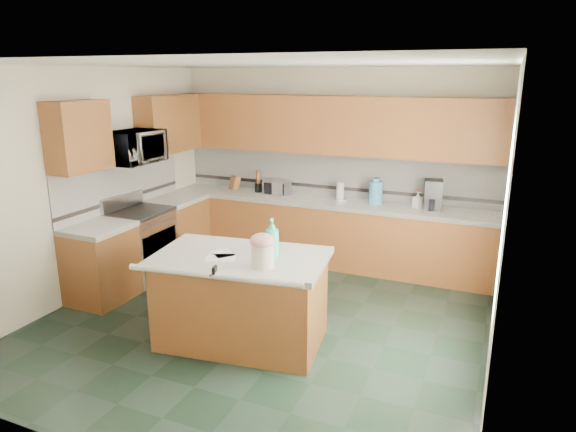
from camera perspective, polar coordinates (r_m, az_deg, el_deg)
The scene contains 52 objects.
floor at distance 5.74m, azimuth -2.82°, elevation -11.56°, with size 4.60×4.60×0.00m, color black.
ceiling at distance 5.11m, azimuth -3.23°, elevation 16.51°, with size 4.60×4.60×0.00m, color white.
wall_back at distance 7.37m, azimuth 5.02°, elevation 5.60°, with size 4.60×0.04×2.70m, color #ECE3C6.
wall_front at distance 3.44m, azimuth -20.48°, elevation -6.92°, with size 4.60×0.04×2.70m, color #ECE3C6.
wall_left at distance 6.61m, azimuth -21.41°, elevation 3.44°, with size 0.04×4.60×2.70m, color #ECE3C6.
wall_right at distance 4.75m, azimuth 23.00°, elevation -1.11°, with size 0.04×4.60×2.70m, color #ECE3C6.
back_base_cab at distance 7.29m, azimuth 4.06°, elevation -1.94°, with size 4.60×0.60×0.86m, color #412611.
back_countertop at distance 7.17m, azimuth 4.13°, elevation 1.58°, with size 4.60×0.64×0.06m, color white.
back_upper_cab at distance 7.12m, azimuth 4.66°, elevation 10.05°, with size 4.60×0.33×0.78m, color #412611.
back_backsplash at distance 7.36m, azimuth 4.92°, elevation 4.68°, with size 4.60×0.02×0.63m, color silver.
back_accent_band at distance 7.39m, azimuth 4.87°, elevation 3.18°, with size 4.60×0.01×0.05m, color black.
left_base_cab_rear at distance 7.58m, azimuth -12.21°, elevation -1.58°, with size 0.60×0.82×0.86m, color #412611.
left_counter_rear at distance 7.46m, azimuth -12.41°, elevation 1.80°, with size 0.64×0.82×0.06m, color white.
left_base_cab_front at distance 6.47m, azimuth -20.05°, elevation -5.17°, with size 0.60×0.72×0.86m, color #412611.
left_counter_front at distance 6.33m, azimuth -20.43°, elevation -1.26°, with size 0.64×0.72×0.06m, color white.
left_backsplash at distance 7.00m, azimuth -18.00°, elevation 3.41°, with size 0.02×2.30×0.63m, color silver.
left_accent_band at distance 7.04m, azimuth -17.84°, elevation 1.86°, with size 0.01×2.30×0.05m, color black.
left_upper_cab_rear at distance 7.48m, azimuth -13.13°, elevation 9.96°, with size 0.33×1.09×0.78m, color #412611.
left_upper_cab_front at distance 6.22m, azimuth -22.25°, elevation 8.20°, with size 0.33×0.72×0.78m, color #412611.
range_body at distance 6.98m, azimuth -15.95°, elevation -3.22°, with size 0.60×0.76×0.88m, color #B7B7BC.
range_oven_door at distance 6.82m, azimuth -14.02°, elevation -3.88°, with size 0.02×0.68×0.55m, color black.
range_cooktop at distance 6.85m, azimuth -16.23°, elevation 0.43°, with size 0.62×0.78×0.04m, color black.
range_handle at distance 6.69m, azimuth -14.03°, elevation -0.84°, with size 0.02×0.02×0.66m, color #B7B7BC.
range_backguard at distance 6.99m, azimuth -17.95°, elevation 1.59°, with size 0.06×0.76×0.18m, color #B7B7BC.
microwave at distance 6.69m, azimuth -16.76°, elevation 7.32°, with size 0.73×0.50×0.41m, color #B7B7BC.
island_base at distance 5.17m, azimuth -5.19°, elevation -9.46°, with size 1.56×0.89×0.86m, color #412611.
island_top at distance 5.00m, azimuth -5.32°, elevation -4.67°, with size 1.66×0.99×0.06m, color white.
island_bullnose at distance 4.60m, azimuth -8.27°, elevation -6.59°, with size 0.06×0.06×1.66m, color white.
treat_jar at distance 4.63m, azimuth -2.86°, elevation -4.45°, with size 0.21×0.21×0.22m, color beige.
treat_jar_lid at distance 4.58m, azimuth -2.89°, elevation -2.78°, with size 0.23×0.23×0.14m, color #CD888B.
treat_jar_knob at distance 4.57m, azimuth -2.89°, elevation -2.21°, with size 0.03×0.03×0.07m, color tan.
treat_jar_knob_end_l at distance 4.59m, azimuth -3.31°, elevation -2.15°, with size 0.04×0.04×0.04m, color tan.
treat_jar_knob_end_r at distance 4.55m, azimuth -2.47°, elevation -2.27°, with size 0.04×0.04×0.04m, color tan.
soap_bottle_island at distance 4.86m, azimuth -1.77°, elevation -2.48°, with size 0.15×0.15×0.38m, color #32BC98.
paper_sheet_a at distance 4.94m, azimuth -7.46°, elevation -4.60°, with size 0.28×0.21×0.00m, color white.
paper_sheet_b at distance 5.05m, azimuth -7.28°, elevation -4.13°, with size 0.25×0.18×0.00m, color white.
clamp_body at distance 4.60m, azimuth -8.15°, elevation -6.04°, with size 0.03×0.09×0.08m, color black.
clamp_handle at distance 4.56m, azimuth -8.49°, elevation -6.50°, with size 0.01×0.01×0.06m, color black.
knife_block at distance 7.77m, azimuth -5.95°, elevation 3.66°, with size 0.12×0.10×0.22m, color #472814.
utensil_crock at distance 7.63m, azimuth -3.32°, elevation 3.18°, with size 0.11×0.11×0.13m, color black.
utensil_bundle at distance 7.59m, azimuth -3.34°, elevation 4.38°, with size 0.06×0.06×0.19m, color #472814.
toaster_oven at distance 7.46m, azimuth -1.23°, elevation 3.21°, with size 0.36×0.24×0.21m, color #B7B7BC.
toaster_oven_door at distance 7.36m, azimuth -1.60°, elevation 3.04°, with size 0.32×0.01×0.17m, color black.
paper_towel at distance 7.17m, azimuth 5.81°, elevation 2.76°, with size 0.10×0.10×0.24m, color white.
paper_towel_base at distance 7.19m, azimuth 5.79°, elevation 1.90°, with size 0.16×0.16×0.01m, color #B7B7BC.
water_jug at distance 6.99m, azimuth 9.72°, elevation 2.58°, with size 0.19×0.19×0.31m, color #4591BC.
water_jug_neck at distance 6.96m, azimuth 9.79°, elevation 3.99°, with size 0.09×0.09×0.04m, color #4591BC.
coffee_maker at distance 6.87m, azimuth 15.80°, elevation 2.32°, with size 0.23×0.25×0.38m, color black.
coffee_carafe at distance 6.84m, azimuth 15.66°, elevation 1.31°, with size 0.16×0.16×0.16m, color black.
soap_bottle_back at distance 6.89m, azimuth 14.21°, elevation 1.75°, with size 0.10×0.10×0.22m, color white.
soap_back_cap at distance 6.86m, azimuth 14.28°, elevation 2.75°, with size 0.02×0.02×0.03m, color red.
window_light_proxy at distance 4.51m, azimuth 22.77°, elevation 0.08°, with size 0.02×1.40×1.10m, color white.
Camera 1 is at (2.28, -4.58, 2.60)m, focal length 32.00 mm.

